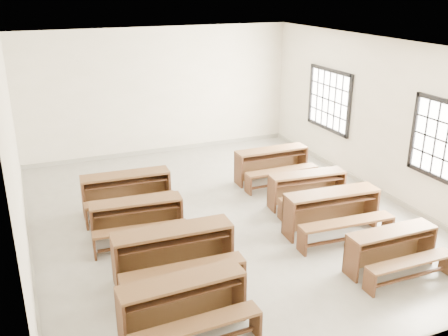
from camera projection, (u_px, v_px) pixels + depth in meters
name	position (u px, v px, depth m)	size (l,w,h in m)	color
room	(229.00, 107.00, 8.81)	(8.50, 8.50, 3.20)	gray
desk_set_0	(184.00, 302.00, 6.29)	(1.65, 0.89, 0.73)	brown
desk_set_1	(174.00, 251.00, 7.41)	(1.83, 1.00, 0.81)	brown
desk_set_2	(137.00, 217.00, 8.60)	(1.64, 0.96, 0.71)	brown
desk_set_3	(127.00, 190.00, 9.64)	(1.74, 0.97, 0.76)	brown
desk_set_4	(393.00, 248.00, 7.67)	(1.48, 0.78, 0.66)	brown
desk_set_5	(333.00, 210.00, 8.79)	(1.77, 1.00, 0.77)	brown
desk_set_6	(308.00, 187.00, 9.86)	(1.61, 0.93, 0.69)	brown
desk_set_7	(272.00, 163.00, 11.11)	(1.65, 0.86, 0.74)	brown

